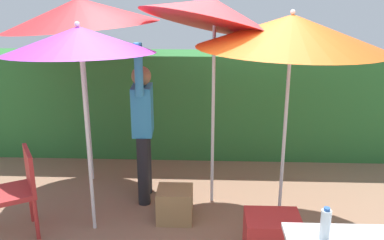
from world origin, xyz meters
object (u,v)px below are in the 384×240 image
umbrella_orange (212,12)px  umbrella_yellow (79,41)px  umbrella_navy (80,12)px  person_vendor (143,124)px  crate_cardboard (175,204)px  bottle_water (325,224)px  chair_plastic (18,188)px  cooler_box (272,237)px  umbrella_rainbow (292,32)px

umbrella_orange → umbrella_yellow: (-1.22, -0.68, -0.22)m
umbrella_navy → person_vendor: umbrella_navy is taller
umbrella_yellow → crate_cardboard: (0.84, 0.21, -1.77)m
bottle_water → chair_plastic: bearing=156.1°
umbrella_orange → cooler_box: (0.57, -1.12, -1.96)m
umbrella_yellow → person_vendor: umbrella_yellow is taller
umbrella_navy → umbrella_orange: bearing=-17.4°
umbrella_rainbow → umbrella_yellow: size_ratio=1.04×
umbrella_yellow → umbrella_orange: bearing=29.4°
umbrella_navy → cooler_box: bearing=-37.1°
cooler_box → crate_cardboard: cooler_box is taller
umbrella_yellow → umbrella_navy: bearing=105.9°
umbrella_rainbow → umbrella_navy: (-2.32, 0.82, 0.13)m
umbrella_rainbow → crate_cardboard: size_ratio=5.88×
umbrella_orange → umbrella_navy: bearing=162.6°
umbrella_rainbow → umbrella_navy: umbrella_navy is taller
chair_plastic → crate_cardboard: (1.54, 0.33, -0.33)m
cooler_box → bottle_water: 1.13m
person_vendor → cooler_box: person_vendor is taller
umbrella_orange → umbrella_rainbow: bearing=-23.2°
person_vendor → bottle_water: 2.53m
crate_cardboard → chair_plastic: bearing=-168.1°
umbrella_yellow → cooler_box: size_ratio=4.24×
crate_cardboard → umbrella_yellow: bearing=-166.0°
umbrella_rainbow → chair_plastic: umbrella_rainbow is taller
bottle_water → cooler_box: bearing=102.7°
umbrella_orange → crate_cardboard: 2.08m
cooler_box → crate_cardboard: size_ratio=1.33×
umbrella_navy → person_vendor: (0.78, -0.48, -1.21)m
umbrella_rainbow → chair_plastic: size_ratio=2.49×
umbrella_orange → chair_plastic: (-1.92, -0.80, -1.66)m
chair_plastic → crate_cardboard: 1.61m
cooler_box → person_vendor: bearing=140.2°
person_vendor → bottle_water: (1.55, -2.00, -0.04)m
crate_cardboard → umbrella_navy: bearing=140.6°
person_vendor → chair_plastic: size_ratio=2.11×
chair_plastic → cooler_box: 2.53m
umbrella_rainbow → bottle_water: bearing=-90.0°
chair_plastic → person_vendor: bearing=35.2°
umbrella_navy → person_vendor: size_ratio=1.27×
umbrella_rainbow → umbrella_yellow: 2.02m
cooler_box → bottle_water: (0.20, -0.88, 0.68)m
chair_plastic → crate_cardboard: bearing=11.9°
umbrella_rainbow → umbrella_navy: size_ratio=0.93×
umbrella_orange → chair_plastic: size_ratio=2.92×
umbrella_orange → umbrella_navy: 1.63m
person_vendor → cooler_box: bearing=-39.8°
umbrella_navy → cooler_box: 3.29m
umbrella_rainbow → crate_cardboard: bearing=-172.8°
umbrella_orange → chair_plastic: bearing=-157.3°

